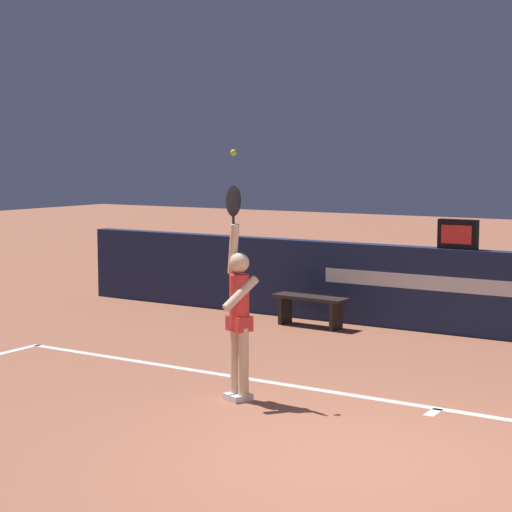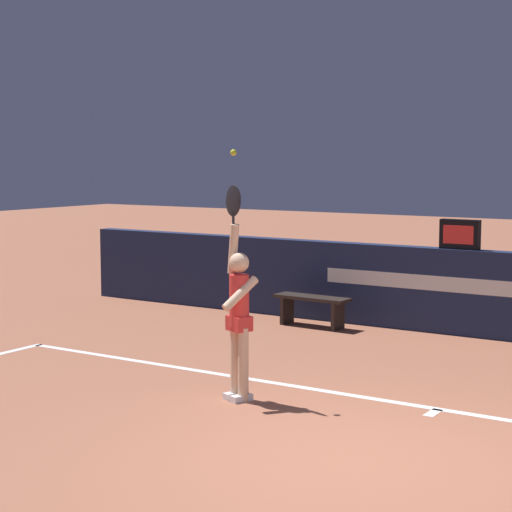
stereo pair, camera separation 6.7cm
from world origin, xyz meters
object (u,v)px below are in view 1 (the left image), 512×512
Objects in this scene: speed_display at (458,234)px; tennis_ball at (233,153)px; tennis_player at (239,313)px; courtside_bench_near at (310,304)px.

speed_display is 4.85m from tennis_ball.
tennis_ball is at bearing 143.94° from tennis_player.
tennis_player is at bearing -71.44° from courtside_bench_near.
courtside_bench_near is at bearing -162.98° from speed_display.
tennis_player is 1.91× the size of courtside_bench_near.
tennis_ball is 4.77m from courtside_bench_near.
tennis_ball reaches higher than speed_display.
tennis_ball reaches higher than courtside_bench_near.
tennis_player reaches higher than courtside_bench_near.
speed_display is 8.59× the size of tennis_ball.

